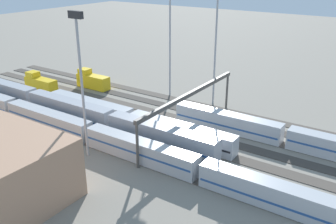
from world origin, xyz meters
name	(u,v)px	position (x,y,z in m)	size (l,w,h in m)	color
ground_plane	(184,131)	(0.00, 0.00, 0.00)	(400.00, 400.00, 0.00)	gray
track_bed_0	(217,109)	(0.00, -15.00, 0.06)	(140.00, 2.80, 0.12)	#4C443D
track_bed_1	(207,115)	(0.00, -10.00, 0.06)	(140.00, 2.80, 0.12)	#3D3833
track_bed_2	(196,122)	(0.00, -5.00, 0.06)	(140.00, 2.80, 0.12)	#4C443D
track_bed_3	(184,130)	(0.00, 0.00, 0.06)	(140.00, 2.80, 0.12)	#3D3833
track_bed_4	(170,139)	(0.00, 5.00, 0.06)	(140.00, 2.80, 0.12)	#4C443D
track_bed_5	(155,149)	(0.00, 10.00, 0.06)	(140.00, 2.80, 0.12)	#3D3833
track_bed_6	(139,160)	(0.00, 15.00, 0.06)	(140.00, 2.80, 0.12)	#4C443D
train_on_track_6	(140,150)	(-0.26, 15.00, 2.01)	(119.80, 3.06, 3.80)	#B7BABF
train_on_track_4	(132,119)	(9.73, 5.00, 1.99)	(47.20, 3.06, 3.80)	#B7BABF
train_on_track_1	(92,81)	(35.88, -10.00, 2.16)	(10.00, 3.00, 5.00)	gold
train_on_track_3	(40,84)	(45.40, 0.00, 2.16)	(10.00, 3.00, 5.00)	gold
train_on_track_2	(285,136)	(-19.52, -5.00, 2.00)	(47.20, 3.06, 3.80)	#B7BABF
train_on_track_5	(70,111)	(22.85, 10.00, 2.59)	(71.40, 3.06, 5.00)	#A8AAB2
light_mast_0	(216,28)	(2.53, -17.87, 18.48)	(2.80, 0.70, 29.32)	#9EA0A5
light_mast_1	(80,67)	(8.81, 18.71, 16.42)	(2.80, 0.70, 25.53)	#9EA0A5
light_mast_2	(170,20)	(14.92, -17.19, 19.51)	(2.80, 0.70, 31.23)	#9EA0A5
signal_gantry	(190,97)	(-1.45, 0.00, 7.65)	(0.70, 35.00, 8.80)	#4C4742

